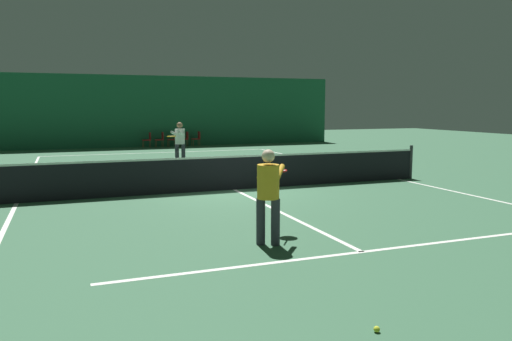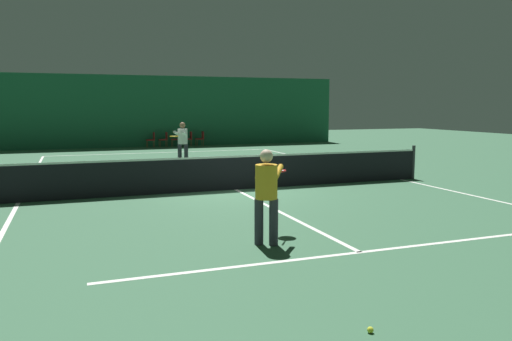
{
  "view_description": "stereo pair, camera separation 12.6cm",
  "coord_description": "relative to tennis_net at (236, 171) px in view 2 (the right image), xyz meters",
  "views": [
    {
      "loc": [
        -4.35,
        -13.0,
        2.31
      ],
      "look_at": [
        -0.5,
        -2.97,
        0.92
      ],
      "focal_mm": 35.0,
      "sensor_mm": 36.0,
      "label": 1
    },
    {
      "loc": [
        -4.23,
        -13.04,
        2.31
      ],
      "look_at": [
        -0.5,
        -2.97,
        0.92
      ],
      "focal_mm": 35.0,
      "sensor_mm": 36.0,
      "label": 2
    }
  ],
  "objects": [
    {
      "name": "ground_plane",
      "position": [
        0.0,
        0.0,
        -0.51
      ],
      "size": [
        60.0,
        60.0,
        0.0
      ],
      "primitive_type": "plane",
      "color": "#386647"
    },
    {
      "name": "backdrop_curtain",
      "position": [
        0.0,
        15.85,
        1.5
      ],
      "size": [
        23.0,
        0.12,
        4.03
      ],
      "color": "#1E5B3D",
      "rests_on": "ground"
    },
    {
      "name": "court_line_baseline_far",
      "position": [
        0.0,
        11.9,
        -0.51
      ],
      "size": [
        11.0,
        0.1,
        0.0
      ],
      "color": "white",
      "rests_on": "ground"
    },
    {
      "name": "court_line_service_far",
      "position": [
        0.0,
        6.4,
        -0.51
      ],
      "size": [
        8.25,
        0.1,
        0.0
      ],
      "color": "white",
      "rests_on": "ground"
    },
    {
      "name": "court_line_service_near",
      "position": [
        0.0,
        -6.4,
        -0.51
      ],
      "size": [
        8.25,
        0.1,
        0.0
      ],
      "color": "white",
      "rests_on": "ground"
    },
    {
      "name": "court_line_sideline_left",
      "position": [
        -5.5,
        0.0,
        -0.51
      ],
      "size": [
        0.1,
        23.8,
        0.0
      ],
      "color": "white",
      "rests_on": "ground"
    },
    {
      "name": "court_line_sideline_right",
      "position": [
        5.5,
        0.0,
        -0.51
      ],
      "size": [
        0.1,
        23.8,
        0.0
      ],
      "color": "white",
      "rests_on": "ground"
    },
    {
      "name": "court_line_centre",
      "position": [
        0.0,
        0.0,
        -0.51
      ],
      "size": [
        0.1,
        12.8,
        0.0
      ],
      "color": "white",
      "rests_on": "ground"
    },
    {
      "name": "tennis_net",
      "position": [
        0.0,
        0.0,
        0.0
      ],
      "size": [
        12.0,
        0.1,
        1.07
      ],
      "color": "black",
      "rests_on": "ground"
    },
    {
      "name": "player_near",
      "position": [
        -1.22,
        -5.43,
        0.43
      ],
      "size": [
        1.02,
        1.29,
        1.61
      ],
      "rotation": [
        0.0,
        0.0,
        0.98
      ],
      "color": "#2D2D38",
      "rests_on": "ground"
    },
    {
      "name": "player_far",
      "position": [
        -0.14,
        6.36,
        0.47
      ],
      "size": [
        1.0,
        1.35,
        1.68
      ],
      "rotation": [
        0.0,
        0.0,
        -2.1
      ],
      "color": "#2D2D38",
      "rests_on": "ground"
    },
    {
      "name": "courtside_chair_0",
      "position": [
        0.01,
        15.3,
        -0.03
      ],
      "size": [
        0.44,
        0.44,
        0.84
      ],
      "rotation": [
        0.0,
        0.0,
        -1.57
      ],
      "color": "brown",
      "rests_on": "ground"
    },
    {
      "name": "courtside_chair_1",
      "position": [
        0.72,
        15.3,
        -0.03
      ],
      "size": [
        0.44,
        0.44,
        0.84
      ],
      "rotation": [
        0.0,
        0.0,
        -1.57
      ],
      "color": "brown",
      "rests_on": "ground"
    },
    {
      "name": "courtside_chair_2",
      "position": [
        1.42,
        15.3,
        -0.03
      ],
      "size": [
        0.44,
        0.44,
        0.84
      ],
      "rotation": [
        0.0,
        0.0,
        -1.57
      ],
      "color": "brown",
      "rests_on": "ground"
    },
    {
      "name": "courtside_chair_3",
      "position": [
        2.13,
        15.3,
        -0.03
      ],
      "size": [
        0.44,
        0.44,
        0.84
      ],
      "rotation": [
        0.0,
        0.0,
        -1.57
      ],
      "color": "brown",
      "rests_on": "ground"
    },
    {
      "name": "courtside_chair_4",
      "position": [
        2.84,
        15.3,
        -0.03
      ],
      "size": [
        0.44,
        0.44,
        0.84
      ],
      "rotation": [
        0.0,
        0.0,
        -1.57
      ],
      "color": "brown",
      "rests_on": "ground"
    },
    {
      "name": "tennis_ball",
      "position": [
        -1.44,
        -8.89,
        -0.48
      ],
      "size": [
        0.07,
        0.07,
        0.07
      ],
      "color": "#D1DB33",
      "rests_on": "ground"
    }
  ]
}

